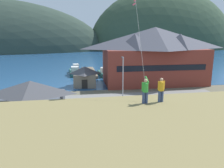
% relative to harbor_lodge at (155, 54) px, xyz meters
% --- Properties ---
extents(ground_plane, '(600.00, 600.00, 0.00)m').
position_rel_harbor_lodge_xyz_m(ground_plane, '(-12.40, -21.97, -6.20)').
color(ground_plane, '#66604C').
extents(parking_lot_pad, '(40.00, 20.00, 0.10)m').
position_rel_harbor_lodge_xyz_m(parking_lot_pad, '(-12.40, -16.97, -6.15)').
color(parking_lot_pad, gray).
rests_on(parking_lot_pad, ground).
extents(bay_water, '(360.00, 84.00, 0.03)m').
position_rel_harbor_lodge_xyz_m(bay_water, '(-12.40, 38.03, -6.18)').
color(bay_water, navy).
rests_on(bay_water, ground).
extents(far_hill_center_saddle, '(93.66, 48.80, 73.66)m').
position_rel_harbor_lodge_xyz_m(far_hill_center_saddle, '(39.51, 93.52, -6.20)').
color(far_hill_center_saddle, '#334733').
rests_on(far_hill_center_saddle, ground).
extents(harbor_lodge, '(22.12, 11.11, 11.61)m').
position_rel_harbor_lodge_xyz_m(harbor_lodge, '(0.00, 0.00, 0.00)').
color(harbor_lodge, brown).
rests_on(harbor_lodge, ground).
extents(storage_shed_near_lot, '(8.46, 6.13, 5.03)m').
position_rel_harbor_lodge_xyz_m(storage_shed_near_lot, '(-21.82, -17.17, -3.59)').
color(storage_shed_near_lot, '#474C56').
rests_on(storage_shed_near_lot, ground).
extents(storage_shed_waterside, '(5.00, 4.93, 4.03)m').
position_rel_harbor_lodge_xyz_m(storage_shed_waterside, '(-14.50, -0.51, -4.10)').
color(storage_shed_waterside, '#756B5B').
rests_on(storage_shed_waterside, ground).
extents(wharf_dock, '(3.20, 14.11, 0.70)m').
position_rel_harbor_lodge_xyz_m(wharf_dock, '(-12.79, 12.98, -5.85)').
color(wharf_dock, '#70604C').
rests_on(wharf_dock, ground).
extents(moored_boat_wharfside, '(2.79, 6.63, 2.16)m').
position_rel_harbor_lodge_xyz_m(moored_boat_wharfside, '(-16.14, 16.75, -5.48)').
color(moored_boat_wharfside, navy).
rests_on(moored_boat_wharfside, ground).
extents(moored_boat_outer_mooring, '(2.38, 6.19, 2.16)m').
position_rel_harbor_lodge_xyz_m(moored_boat_outer_mooring, '(-9.50, 9.49, -5.48)').
color(moored_boat_outer_mooring, '#23564C').
rests_on(moored_boat_outer_mooring, ground).
extents(moored_boat_inner_slip, '(2.93, 8.07, 2.16)m').
position_rel_harbor_lodge_xyz_m(moored_boat_inner_slip, '(-16.42, 12.34, -5.48)').
color(moored_boat_inner_slip, '#23564C').
rests_on(moored_boat_inner_slip, ground).
extents(parked_car_lone_by_shed, '(4.24, 2.13, 1.82)m').
position_rel_harbor_lodge_xyz_m(parked_car_lone_by_shed, '(-9.71, -16.24, -5.13)').
color(parked_car_lone_by_shed, '#9EA3A8').
rests_on(parked_car_lone_by_shed, parking_lot_pad).
extents(parked_car_mid_row_center, '(4.26, 2.18, 1.82)m').
position_rel_harbor_lodge_xyz_m(parked_car_mid_row_center, '(-6.87, -21.56, -5.13)').
color(parked_car_mid_row_center, red).
rests_on(parked_car_mid_row_center, parking_lot_pad).
extents(parked_car_back_row_right, '(4.35, 2.37, 1.82)m').
position_rel_harbor_lodge_xyz_m(parked_car_back_row_right, '(-16.26, -20.68, -5.13)').
color(parked_car_back_row_right, silver).
rests_on(parked_car_back_row_right, parking_lot_pad).
extents(parked_car_front_row_end, '(4.29, 2.24, 1.82)m').
position_rel_harbor_lodge_xyz_m(parked_car_front_row_end, '(-4.58, -16.22, -5.13)').
color(parked_car_front_row_end, slate).
rests_on(parked_car_front_row_end, parking_lot_pad).
extents(parked_car_back_row_left, '(4.25, 2.16, 1.82)m').
position_rel_harbor_lodge_xyz_m(parked_car_back_row_left, '(3.71, -16.13, -5.13)').
color(parked_car_back_row_left, red).
rests_on(parked_car_back_row_left, parking_lot_pad).
extents(parking_light_pole, '(0.24, 0.78, 6.89)m').
position_rel_harbor_lodge_xyz_m(parking_light_pole, '(-9.21, -11.41, -2.12)').
color(parking_light_pole, '#ADADB2').
rests_on(parking_light_pole, parking_lot_pad).
extents(person_kite_flyer, '(0.52, 0.68, 1.86)m').
position_rel_harbor_lodge_xyz_m(person_kite_flyer, '(-11.78, -30.24, 0.64)').
color(person_kite_flyer, '#384770').
rests_on(person_kite_flyer, grassy_hill_foreground).
extents(person_companion, '(0.54, 0.40, 1.74)m').
position_rel_harbor_lodge_xyz_m(person_companion, '(-10.57, -30.13, 0.62)').
color(person_companion, '#384770').
rests_on(person_companion, grassy_hill_foreground).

